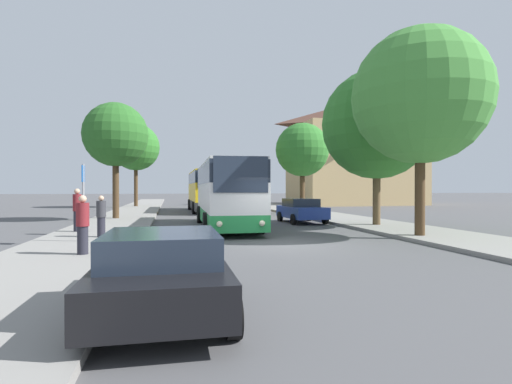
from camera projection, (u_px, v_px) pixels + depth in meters
name	position (u px, v px, depth m)	size (l,w,h in m)	color
ground_plane	(283.00, 245.00, 14.52)	(300.00, 300.00, 0.00)	#4C4C4F
sidewalk_left	(77.00, 249.00, 13.04)	(4.00, 120.00, 0.15)	gray
sidewalk_right	(451.00, 238.00, 16.00)	(4.00, 120.00, 0.15)	gray
building_right_background	(354.00, 153.00, 51.35)	(15.09, 10.64, 13.17)	tan
bus_front	(226.00, 193.00, 20.86)	(2.92, 10.57, 3.35)	#238942
bus_middle	(205.00, 190.00, 35.52)	(2.74, 11.18, 3.57)	#2D2D2D
parked_car_left_curb	(162.00, 271.00, 6.37)	(2.18, 3.93, 1.36)	black
parked_car_right_near	(301.00, 210.00, 23.88)	(2.27, 4.01, 1.44)	#233D9E
bus_stop_sign	(83.00, 194.00, 14.34)	(0.08, 0.45, 2.78)	gray
pedestrian_waiting_near	(101.00, 216.00, 15.64)	(0.36, 0.36, 1.62)	#23232D
pedestrian_waiting_far	(83.00, 224.00, 11.50)	(0.36, 0.36, 1.70)	#23232D
pedestrian_walking_back	(77.00, 210.00, 17.61)	(0.36, 0.36, 1.90)	#23232D
tree_left_near	(136.00, 147.00, 43.01)	(5.05, 5.05, 8.91)	#47331E
tree_left_far	(116.00, 135.00, 25.53)	(4.09, 4.09, 7.40)	#47331E
tree_right_near	(377.00, 125.00, 20.98)	(5.75, 5.75, 8.15)	brown
tree_right_mid	(302.00, 150.00, 31.96)	(4.29, 4.29, 7.16)	#47331E
tree_right_far	(420.00, 96.00, 16.14)	(5.49, 5.49, 8.39)	#47331E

